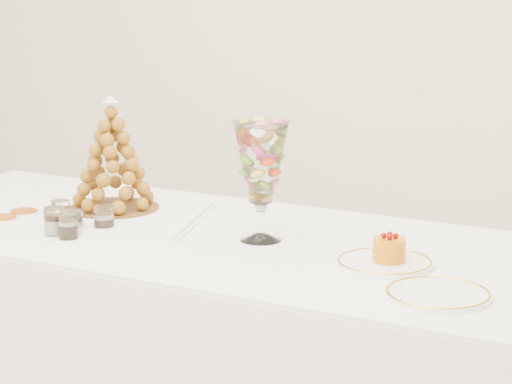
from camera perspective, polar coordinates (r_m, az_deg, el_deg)
The scene contains 14 objects.
buffet_table at distance 2.95m, azimuth -2.76°, elevation -10.25°, with size 2.23×0.97×0.83m.
lace_tray at distance 3.01m, azimuth -8.66°, elevation -1.32°, with size 0.56×0.42×0.02m, color white.
macaron_vase at distance 2.69m, azimuth 0.28°, elevation 1.62°, with size 0.15×0.15×0.33m.
cake_plate at distance 2.54m, azimuth 7.36°, elevation -4.04°, with size 0.25×0.25×0.01m, color white.
spare_plate at distance 2.32m, azimuth 10.36°, elevation -5.78°, with size 0.24×0.24×0.01m, color white.
verrine_a at distance 2.95m, azimuth -11.10°, elevation -1.16°, with size 0.05×0.05×0.07m, color white.
verrine_b at distance 2.85m, azimuth -10.34°, elevation -1.70°, with size 0.05×0.05×0.06m, color white.
verrine_c at distance 2.84m, azimuth -8.69°, elevation -1.57°, with size 0.06×0.06×0.08m, color white.
verrine_d at distance 2.85m, azimuth -11.45°, elevation -1.62°, with size 0.06×0.06×0.08m, color white.
verrine_e at distance 2.80m, azimuth -10.69°, elevation -1.92°, with size 0.05×0.05×0.07m, color white.
ramekin_back at distance 3.03m, azimuth -13.11°, elevation -1.34°, with size 0.09×0.09×0.03m, color white.
ramekin_front at distance 2.97m, azimuth -14.25°, elevation -1.69°, with size 0.09×0.09×0.03m, color white.
croquembouche at distance 3.02m, azimuth -8.21°, elevation 2.11°, with size 0.27×0.27×0.34m.
mousse_cake at distance 2.53m, azimuth 7.62°, elevation -3.26°, with size 0.08×0.08×0.07m.
Camera 1 is at (1.25, -2.22, 1.57)m, focal length 70.00 mm.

